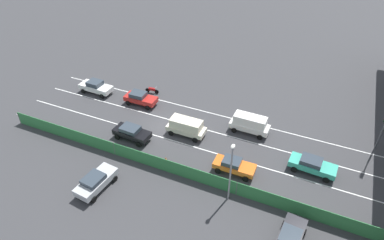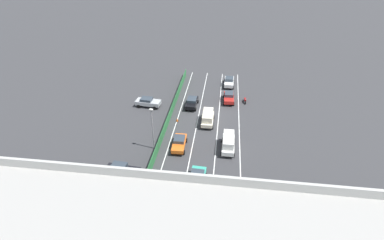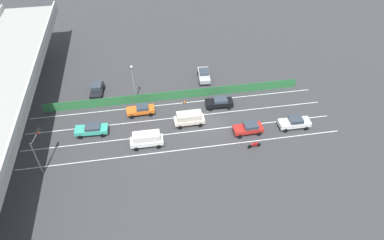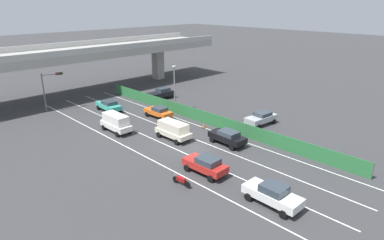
{
  "view_description": "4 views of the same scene",
  "coord_description": "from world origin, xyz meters",
  "px_view_note": "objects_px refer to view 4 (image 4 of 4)",
  "views": [
    {
      "loc": [
        27.84,
        16.44,
        24.93
      ],
      "look_at": [
        0.11,
        3.96,
        2.35
      ],
      "focal_mm": 31.88,
      "sensor_mm": 36.0,
      "label": 1
    },
    {
      "loc": [
        -2.34,
        42.23,
        24.82
      ],
      "look_at": [
        2.21,
        5.93,
        2.16
      ],
      "focal_mm": 26.55,
      "sensor_mm": 36.0,
      "label": 2
    },
    {
      "loc": [
        -37.56,
        9.07,
        34.66
      ],
      "look_at": [
        -0.12,
        2.79,
        0.81
      ],
      "focal_mm": 32.2,
      "sensor_mm": 36.0,
      "label": 3
    },
    {
      "loc": [
        -23.04,
        -23.19,
        14.82
      ],
      "look_at": [
        1.25,
        1.42,
        2.43
      ],
      "focal_mm": 30.97,
      "sensor_mm": 36.0,
      "label": 4
    }
  ],
  "objects_px": {
    "motorcycle": "(181,180)",
    "parked_wagon_silver": "(261,118)",
    "car_van_cream": "(173,129)",
    "traffic_light": "(50,84)",
    "car_taxi_teal": "(109,105)",
    "parked_sedan_dark": "(161,93)",
    "street_lamp": "(174,84)",
    "car_taxi_orange": "(159,112)",
    "car_sedan_red": "(206,164)",
    "car_hatchback_white": "(273,194)",
    "car_van_white": "(116,122)",
    "car_sedan_black": "(228,137)",
    "traffic_cone": "(204,126)"
  },
  "relations": [
    {
      "from": "car_sedan_red",
      "to": "car_taxi_teal",
      "type": "distance_m",
      "value": 22.52
    },
    {
      "from": "car_sedan_red",
      "to": "parked_wagon_silver",
      "type": "xyz_separation_m",
      "value": [
        14.33,
        3.76,
        0.0
      ]
    },
    {
      "from": "car_sedan_red",
      "to": "traffic_light",
      "type": "height_order",
      "value": "traffic_light"
    },
    {
      "from": "motorcycle",
      "to": "parked_wagon_silver",
      "type": "distance_m",
      "value": 17.73
    },
    {
      "from": "car_hatchback_white",
      "to": "traffic_light",
      "type": "bearing_deg",
      "value": 93.52
    },
    {
      "from": "car_taxi_orange",
      "to": "street_lamp",
      "type": "height_order",
      "value": "street_lamp"
    },
    {
      "from": "car_van_white",
      "to": "car_sedan_black",
      "type": "distance_m",
      "value": 13.55
    },
    {
      "from": "car_van_white",
      "to": "car_taxi_orange",
      "type": "bearing_deg",
      "value": 3.5
    },
    {
      "from": "car_hatchback_white",
      "to": "street_lamp",
      "type": "bearing_deg",
      "value": 65.68
    },
    {
      "from": "motorcycle",
      "to": "parked_sedan_dark",
      "type": "relative_size",
      "value": 0.44
    },
    {
      "from": "parked_wagon_silver",
      "to": "parked_sedan_dark",
      "type": "xyz_separation_m",
      "value": [
        -1.39,
        18.11,
        0.03
      ]
    },
    {
      "from": "car_hatchback_white",
      "to": "parked_sedan_dark",
      "type": "relative_size",
      "value": 1.05
    },
    {
      "from": "car_sedan_red",
      "to": "motorcycle",
      "type": "bearing_deg",
      "value": 179.63
    },
    {
      "from": "motorcycle",
      "to": "street_lamp",
      "type": "xyz_separation_m",
      "value": [
        13.32,
        15.71,
        3.56
      ]
    },
    {
      "from": "car_sedan_black",
      "to": "parked_wagon_silver",
      "type": "relative_size",
      "value": 0.96
    },
    {
      "from": "car_sedan_red",
      "to": "car_sedan_black",
      "type": "xyz_separation_m",
      "value": [
        6.52,
        2.82,
        -0.02
      ]
    },
    {
      "from": "car_van_white",
      "to": "motorcycle",
      "type": "height_order",
      "value": "car_van_white"
    },
    {
      "from": "car_sedan_black",
      "to": "parked_sedan_dark",
      "type": "distance_m",
      "value": 20.11
    },
    {
      "from": "car_sedan_black",
      "to": "car_taxi_teal",
      "type": "bearing_deg",
      "value": 98.81
    },
    {
      "from": "car_taxi_teal",
      "to": "parked_wagon_silver",
      "type": "height_order",
      "value": "parked_wagon_silver"
    },
    {
      "from": "car_van_cream",
      "to": "car_sedan_red",
      "type": "distance_m",
      "value": 8.77
    },
    {
      "from": "car_van_cream",
      "to": "car_taxi_orange",
      "type": "xyz_separation_m",
      "value": [
        3.5,
        6.92,
        -0.32
      ]
    },
    {
      "from": "car_sedan_red",
      "to": "car_van_white",
      "type": "relative_size",
      "value": 0.94
    },
    {
      "from": "car_taxi_teal",
      "to": "motorcycle",
      "type": "bearing_deg",
      "value": -106.31
    },
    {
      "from": "car_taxi_teal",
      "to": "traffic_light",
      "type": "xyz_separation_m",
      "value": [
        -5.62,
        5.75,
        3.02
      ]
    },
    {
      "from": "car_hatchback_white",
      "to": "car_van_white",
      "type": "distance_m",
      "value": 21.62
    },
    {
      "from": "car_hatchback_white",
      "to": "traffic_light",
      "type": "distance_m",
      "value": 35.18
    },
    {
      "from": "car_van_cream",
      "to": "car_sedan_red",
      "type": "relative_size",
      "value": 1.04
    },
    {
      "from": "car_sedan_black",
      "to": "car_taxi_teal",
      "type": "height_order",
      "value": "car_sedan_black"
    },
    {
      "from": "car_van_cream",
      "to": "car_sedan_black",
      "type": "bearing_deg",
      "value": -58.67
    },
    {
      "from": "parked_sedan_dark",
      "to": "street_lamp",
      "type": "bearing_deg",
      "value": -113.18
    },
    {
      "from": "car_hatchback_white",
      "to": "parked_wagon_silver",
      "type": "relative_size",
      "value": 1.02
    },
    {
      "from": "car_taxi_teal",
      "to": "parked_sedan_dark",
      "type": "xyz_separation_m",
      "value": [
        9.44,
        -0.37,
        0.07
      ]
    },
    {
      "from": "car_hatchback_white",
      "to": "traffic_light",
      "type": "height_order",
      "value": "traffic_light"
    },
    {
      "from": "car_taxi_teal",
      "to": "traffic_light",
      "type": "relative_size",
      "value": 0.85
    },
    {
      "from": "car_sedan_red",
      "to": "street_lamp",
      "type": "xyz_separation_m",
      "value": [
        10.32,
        15.73,
        3.1
      ]
    },
    {
      "from": "car_van_cream",
      "to": "traffic_light",
      "type": "xyz_separation_m",
      "value": [
        -5.4,
        19.87,
        2.74
      ]
    },
    {
      "from": "car_hatchback_white",
      "to": "car_sedan_red",
      "type": "height_order",
      "value": "car_hatchback_white"
    },
    {
      "from": "car_taxi_teal",
      "to": "parked_wagon_silver",
      "type": "distance_m",
      "value": 21.42
    },
    {
      "from": "traffic_cone",
      "to": "car_van_cream",
      "type": "bearing_deg",
      "value": 179.5
    },
    {
      "from": "car_hatchback_white",
      "to": "car_van_white",
      "type": "bearing_deg",
      "value": 90.47
    },
    {
      "from": "parked_sedan_dark",
      "to": "traffic_light",
      "type": "relative_size",
      "value": 0.79
    },
    {
      "from": "car_van_cream",
      "to": "car_sedan_red",
      "type": "xyz_separation_m",
      "value": [
        -3.29,
        -8.13,
        -0.25
      ]
    },
    {
      "from": "car_taxi_orange",
      "to": "car_taxi_teal",
      "type": "xyz_separation_m",
      "value": [
        -3.28,
        7.2,
        0.04
      ]
    },
    {
      "from": "traffic_light",
      "to": "street_lamp",
      "type": "relative_size",
      "value": 0.85
    },
    {
      "from": "car_hatchback_white",
      "to": "street_lamp",
      "type": "distance_m",
      "value": 25.13
    },
    {
      "from": "car_taxi_orange",
      "to": "car_taxi_teal",
      "type": "bearing_deg",
      "value": 114.51
    },
    {
      "from": "motorcycle",
      "to": "car_sedan_red",
      "type": "bearing_deg",
      "value": -0.37
    },
    {
      "from": "car_hatchback_white",
      "to": "parked_sedan_dark",
      "type": "height_order",
      "value": "parked_sedan_dark"
    },
    {
      "from": "car_taxi_teal",
      "to": "motorcycle",
      "type": "height_order",
      "value": "car_taxi_teal"
    }
  ]
}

